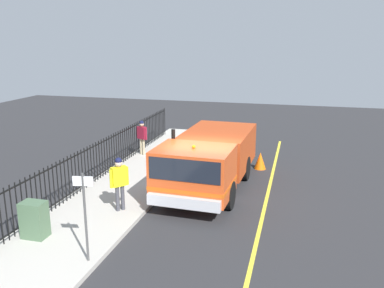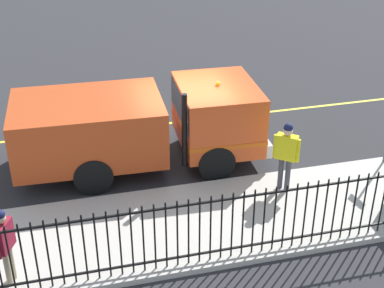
# 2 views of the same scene
# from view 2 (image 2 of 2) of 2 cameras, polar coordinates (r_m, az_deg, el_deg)

# --- Properties ---
(ground_plane) EXTENTS (45.79, 45.79, 0.00)m
(ground_plane) POSITION_cam_2_polar(r_m,az_deg,el_deg) (15.38, -0.71, -1.35)
(ground_plane) COLOR #2B2B2D
(ground_plane) RESTS_ON ground
(sidewalk_slab) EXTENTS (3.11, 20.81, 0.13)m
(sidewalk_slab) POSITION_cam_2_polar(r_m,az_deg,el_deg) (12.83, 2.61, -7.75)
(sidewalk_slab) COLOR #B7B2A8
(sidewalk_slab) RESTS_ON ground
(lane_marking) EXTENTS (0.12, 18.73, 0.01)m
(lane_marking) POSITION_cam_2_polar(r_m,az_deg,el_deg) (17.24, -2.43, 2.12)
(lane_marking) COLOR yellow
(lane_marking) RESTS_ON ground
(work_truck) EXTENTS (2.76, 6.53, 2.41)m
(work_truck) POSITION_cam_2_polar(r_m,az_deg,el_deg) (14.56, -4.29, 2.33)
(work_truck) COLOR #D84C1E
(work_truck) RESTS_ON ground
(worker_standing) EXTENTS (0.49, 0.53, 1.77)m
(worker_standing) POSITION_cam_2_polar(r_m,az_deg,el_deg) (13.42, 9.57, -0.57)
(worker_standing) COLOR yellow
(worker_standing) RESTS_ON sidewalk_slab
(pedestrian_distant) EXTENTS (0.58, 0.38, 1.66)m
(pedestrian_distant) POSITION_cam_2_polar(r_m,az_deg,el_deg) (11.09, -18.56, -9.12)
(pedestrian_distant) COLOR maroon
(pedestrian_distant) RESTS_ON sidewalk_slab
(iron_fence) EXTENTS (0.04, 17.73, 1.54)m
(iron_fence) POSITION_cam_2_polar(r_m,az_deg,el_deg) (11.33, 4.65, -8.12)
(iron_fence) COLOR black
(iron_fence) RESTS_ON sidewalk_slab
(traffic_cone) EXTENTS (0.51, 0.51, 0.74)m
(traffic_cone) POSITION_cam_2_polar(r_m,az_deg,el_deg) (16.29, -16.17, 0.72)
(traffic_cone) COLOR orange
(traffic_cone) RESTS_ON ground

